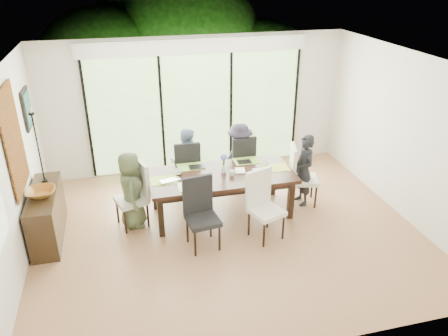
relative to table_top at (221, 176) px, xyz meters
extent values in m
cube|color=brown|center=(-0.03, -0.54, -0.73)|extent=(6.00, 5.00, 0.01)
cube|color=white|center=(-0.03, -0.54, 1.98)|extent=(6.00, 5.00, 0.01)
cube|color=silver|center=(-0.03, 1.97, 0.63)|extent=(6.00, 0.02, 2.70)
cube|color=white|center=(-0.03, -3.05, 0.63)|extent=(6.00, 0.02, 2.70)
cube|color=beige|center=(-3.04, -0.54, 0.63)|extent=(0.02, 5.00, 2.70)
cube|color=beige|center=(2.98, -0.54, 0.63)|extent=(0.02, 5.00, 2.70)
cube|color=#598C3F|center=(-0.03, 1.93, 0.48)|extent=(4.20, 0.02, 2.30)
cube|color=white|center=(-0.03, 1.92, 1.78)|extent=(4.40, 0.06, 0.28)
cube|color=black|center=(-2.13, 1.92, 0.48)|extent=(0.05, 0.04, 2.30)
cube|color=black|center=(-0.73, 1.92, 0.48)|extent=(0.05, 0.04, 2.30)
cube|color=black|center=(0.67, 1.92, 0.48)|extent=(0.05, 0.04, 2.30)
cube|color=black|center=(2.07, 1.92, 0.48)|extent=(0.05, 0.04, 2.30)
cube|color=brown|center=(-0.03, 2.86, -0.77)|extent=(6.00, 1.80, 0.10)
cube|color=brown|center=(-0.03, 3.66, -0.17)|extent=(6.00, 0.08, 0.06)
sphere|color=#14380F|center=(-1.83, 4.66, 0.72)|extent=(3.20, 3.20, 3.20)
sphere|color=#14380F|center=(0.37, 5.26, 1.08)|extent=(4.00, 4.00, 4.00)
sphere|color=#14380F|center=(2.17, 4.46, 0.54)|extent=(2.80, 2.80, 2.80)
sphere|color=#14380F|center=(-0.63, 5.96, 0.90)|extent=(3.60, 3.60, 3.60)
cube|color=black|center=(0.00, 0.00, 0.00)|extent=(2.40, 1.10, 0.06)
cube|color=black|center=(0.00, 0.00, -0.09)|extent=(2.20, 0.90, 0.10)
cube|color=black|center=(-1.08, -0.43, -0.38)|extent=(0.09, 0.09, 0.69)
cube|color=black|center=(1.08, -0.43, -0.38)|extent=(0.09, 0.09, 0.69)
cube|color=black|center=(-1.08, 0.43, -0.38)|extent=(0.09, 0.09, 0.69)
cube|color=black|center=(1.08, 0.43, -0.38)|extent=(0.09, 0.09, 0.69)
imported|color=#475538|center=(-1.48, 0.00, -0.08)|extent=(0.43, 0.63, 1.29)
imported|color=black|center=(1.48, 0.00, -0.08)|extent=(0.40, 0.62, 1.29)
imported|color=#7F92B8|center=(-0.45, 0.83, -0.08)|extent=(0.67, 0.49, 1.29)
imported|color=#241F2F|center=(0.55, 0.83, -0.08)|extent=(0.68, 0.51, 1.29)
cube|color=#92B842|center=(-0.95, 0.00, 0.03)|extent=(0.44, 0.32, 0.01)
cube|color=#A1B841|center=(0.95, 0.00, 0.03)|extent=(0.44, 0.32, 0.01)
cube|color=#80B641|center=(-0.45, 0.40, 0.03)|extent=(0.44, 0.32, 0.01)
cube|color=#7CA93C|center=(0.55, 0.40, 0.03)|extent=(0.44, 0.32, 0.01)
cube|color=white|center=(-0.55, -0.30, 0.03)|extent=(0.44, 0.32, 0.01)
cube|color=black|center=(-0.35, 0.35, 0.04)|extent=(0.26, 0.18, 0.01)
cube|color=black|center=(0.50, 0.35, 0.04)|extent=(0.24, 0.17, 0.01)
cube|color=white|center=(0.70, -0.05, 0.03)|extent=(0.30, 0.22, 0.00)
cube|color=white|center=(-0.55, -0.30, 0.05)|extent=(0.26, 0.26, 0.02)
cube|color=orange|center=(-0.55, -0.30, 0.07)|extent=(0.20, 0.20, 0.01)
cylinder|color=silver|center=(0.05, 0.05, 0.09)|extent=(0.08, 0.08, 0.12)
cylinder|color=#337226|center=(0.05, 0.05, 0.21)|extent=(0.04, 0.04, 0.16)
sphere|color=#5268CD|center=(0.05, 0.05, 0.31)|extent=(0.11, 0.11, 0.11)
imported|color=silver|center=(-0.85, -0.10, 0.04)|extent=(0.37, 0.28, 0.03)
imported|color=white|center=(-0.70, 0.15, 0.08)|extent=(0.17, 0.17, 0.10)
imported|color=white|center=(0.15, -0.10, 0.08)|extent=(0.12, 0.12, 0.09)
imported|color=white|center=(0.80, 0.10, 0.08)|extent=(0.15, 0.15, 0.10)
imported|color=white|center=(0.25, 0.05, 0.04)|extent=(0.21, 0.25, 0.02)
cube|color=black|center=(-2.79, -0.03, -0.32)|extent=(0.40, 1.42, 0.80)
imported|color=#935B20|center=(-2.79, -0.13, 0.13)|extent=(0.42, 0.42, 0.10)
cylinder|color=black|center=(-2.79, 0.32, 0.09)|extent=(0.09, 0.09, 0.04)
cylinder|color=black|center=(-2.79, 0.32, 0.65)|extent=(0.02, 0.02, 1.11)
cylinder|color=black|center=(-2.79, 0.32, 1.20)|extent=(0.09, 0.09, 0.03)
cylinder|color=silver|center=(-2.79, 0.32, 1.25)|extent=(0.03, 0.03, 0.09)
cube|color=#914915|center=(-3.00, -0.14, 0.98)|extent=(0.02, 1.00, 1.50)
cube|color=black|center=(-3.00, 1.16, 1.03)|extent=(0.03, 0.55, 0.65)
cube|color=#164847|center=(-2.98, 1.16, 1.03)|extent=(0.01, 0.45, 0.55)
camera|label=1|loc=(-1.54, -6.29, 3.24)|focal=35.00mm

